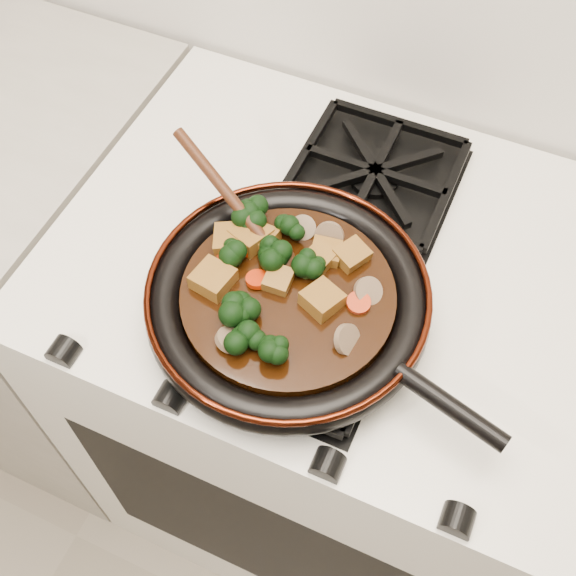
% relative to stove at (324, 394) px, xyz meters
% --- Properties ---
extents(stove, '(0.76, 0.60, 0.90)m').
position_rel_stove_xyz_m(stove, '(0.00, 0.00, 0.00)').
color(stove, white).
rests_on(stove, ground).
extents(burner_grate_front, '(0.23, 0.23, 0.03)m').
position_rel_stove_xyz_m(burner_grate_front, '(0.00, -0.14, 0.46)').
color(burner_grate_front, black).
rests_on(burner_grate_front, stove).
extents(burner_grate_back, '(0.23, 0.23, 0.03)m').
position_rel_stove_xyz_m(burner_grate_back, '(0.00, 0.14, 0.46)').
color(burner_grate_back, black).
rests_on(burner_grate_back, stove).
extents(skillet, '(0.47, 0.35, 0.05)m').
position_rel_stove_xyz_m(skillet, '(-0.02, -0.12, 0.49)').
color(skillet, black).
rests_on(skillet, burner_grate_front).
extents(braising_sauce, '(0.26, 0.26, 0.02)m').
position_rel_stove_xyz_m(braising_sauce, '(-0.02, -0.12, 0.50)').
color(braising_sauce, black).
rests_on(braising_sauce, skillet).
extents(tofu_cube_0, '(0.03, 0.04, 0.02)m').
position_rel_stove_xyz_m(tofu_cube_0, '(-0.04, -0.11, 0.52)').
color(tofu_cube_0, brown).
rests_on(tofu_cube_0, braising_sauce).
extents(tofu_cube_1, '(0.04, 0.04, 0.02)m').
position_rel_stove_xyz_m(tofu_cube_1, '(0.00, -0.05, 0.52)').
color(tofu_cube_1, brown).
rests_on(tofu_cube_1, braising_sauce).
extents(tofu_cube_2, '(0.04, 0.05, 0.02)m').
position_rel_stove_xyz_m(tofu_cube_2, '(-0.00, -0.06, 0.52)').
color(tofu_cube_2, brown).
rests_on(tofu_cube_2, braising_sauce).
extents(tofu_cube_3, '(0.06, 0.06, 0.03)m').
position_rel_stove_xyz_m(tofu_cube_3, '(-0.11, -0.08, 0.52)').
color(tofu_cube_3, brown).
rests_on(tofu_cube_3, braising_sauce).
extents(tofu_cube_4, '(0.06, 0.06, 0.03)m').
position_rel_stove_xyz_m(tofu_cube_4, '(-0.09, -0.07, 0.52)').
color(tofu_cube_4, brown).
rests_on(tofu_cube_4, braising_sauce).
extents(tofu_cube_5, '(0.05, 0.05, 0.03)m').
position_rel_stove_xyz_m(tofu_cube_5, '(0.03, -0.04, 0.52)').
color(tofu_cube_5, brown).
rests_on(tofu_cube_5, braising_sauce).
extents(tofu_cube_6, '(0.04, 0.04, 0.02)m').
position_rel_stove_xyz_m(tofu_cube_6, '(-0.08, -0.06, 0.52)').
color(tofu_cube_6, brown).
rests_on(tofu_cube_6, braising_sauce).
extents(tofu_cube_7, '(0.05, 0.05, 0.03)m').
position_rel_stove_xyz_m(tofu_cube_7, '(-0.11, -0.14, 0.52)').
color(tofu_cube_7, brown).
rests_on(tofu_cube_7, braising_sauce).
extents(tofu_cube_8, '(0.05, 0.06, 0.03)m').
position_rel_stove_xyz_m(tofu_cube_8, '(0.02, -0.12, 0.52)').
color(tofu_cube_8, brown).
rests_on(tofu_cube_8, braising_sauce).
extents(broccoli_floret_0, '(0.07, 0.07, 0.07)m').
position_rel_stove_xyz_m(broccoli_floret_0, '(-0.10, -0.04, 0.52)').
color(broccoli_floret_0, black).
rests_on(broccoli_floret_0, braising_sauce).
extents(broccoli_floret_1, '(0.08, 0.08, 0.07)m').
position_rel_stove_xyz_m(broccoli_floret_1, '(-0.05, -0.04, 0.52)').
color(broccoli_floret_1, black).
rests_on(broccoli_floret_1, braising_sauce).
extents(broccoli_floret_2, '(0.08, 0.08, 0.06)m').
position_rel_stove_xyz_m(broccoli_floret_2, '(-0.06, -0.09, 0.52)').
color(broccoli_floret_2, black).
rests_on(broccoli_floret_2, braising_sauce).
extents(broccoli_floret_3, '(0.07, 0.08, 0.07)m').
position_rel_stove_xyz_m(broccoli_floret_3, '(0.01, -0.20, 0.52)').
color(broccoli_floret_3, black).
rests_on(broccoli_floret_3, braising_sauce).
extents(broccoli_floret_4, '(0.07, 0.08, 0.07)m').
position_rel_stove_xyz_m(broccoli_floret_4, '(-0.06, -0.18, 0.52)').
color(broccoli_floret_4, black).
rests_on(broccoli_floret_4, braising_sauce).
extents(broccoli_floret_5, '(0.08, 0.09, 0.06)m').
position_rel_stove_xyz_m(broccoli_floret_5, '(-0.03, -0.20, 0.52)').
color(broccoli_floret_5, black).
rests_on(broccoli_floret_5, braising_sauce).
extents(broccoli_floret_6, '(0.09, 0.08, 0.08)m').
position_rel_stove_xyz_m(broccoli_floret_6, '(-0.10, -0.11, 0.52)').
color(broccoli_floret_6, black).
rests_on(broccoli_floret_6, braising_sauce).
extents(broccoli_floret_7, '(0.08, 0.07, 0.06)m').
position_rel_stove_xyz_m(broccoli_floret_7, '(-0.01, -0.09, 0.52)').
color(broccoli_floret_7, black).
rests_on(broccoli_floret_7, braising_sauce).
extents(broccoli_floret_8, '(0.07, 0.07, 0.06)m').
position_rel_stove_xyz_m(broccoli_floret_8, '(-0.11, -0.05, 0.52)').
color(broccoli_floret_8, black).
rests_on(broccoli_floret_8, braising_sauce).
extents(carrot_coin_0, '(0.03, 0.03, 0.01)m').
position_rel_stove_xyz_m(carrot_coin_0, '(-0.06, -0.12, 0.51)').
color(carrot_coin_0, '#BB2505').
rests_on(carrot_coin_0, braising_sauce).
extents(carrot_coin_1, '(0.03, 0.03, 0.02)m').
position_rel_stove_xyz_m(carrot_coin_1, '(-0.09, -0.08, 0.51)').
color(carrot_coin_1, '#BB2505').
rests_on(carrot_coin_1, braising_sauce).
extents(carrot_coin_2, '(0.03, 0.03, 0.01)m').
position_rel_stove_xyz_m(carrot_coin_2, '(0.06, -0.10, 0.51)').
color(carrot_coin_2, '#BB2505').
rests_on(carrot_coin_2, braising_sauce).
extents(carrot_coin_3, '(0.03, 0.03, 0.02)m').
position_rel_stove_xyz_m(carrot_coin_3, '(-0.11, -0.10, 0.51)').
color(carrot_coin_3, '#BB2505').
rests_on(carrot_coin_3, braising_sauce).
extents(mushroom_slice_0, '(0.05, 0.05, 0.02)m').
position_rel_stove_xyz_m(mushroom_slice_0, '(-0.05, -0.21, 0.52)').
color(mushroom_slice_0, '#7D6248').
rests_on(mushroom_slice_0, braising_sauce).
extents(mushroom_slice_1, '(0.05, 0.05, 0.03)m').
position_rel_stove_xyz_m(mushroom_slice_1, '(0.07, -0.08, 0.52)').
color(mushroom_slice_1, '#7D6248').
rests_on(mushroom_slice_1, braising_sauce).
extents(mushroom_slice_2, '(0.04, 0.03, 0.04)m').
position_rel_stove_xyz_m(mushroom_slice_2, '(-0.01, -0.03, 0.52)').
color(mushroom_slice_2, '#7D6248').
rests_on(mushroom_slice_2, braising_sauce).
extents(mushroom_slice_3, '(0.04, 0.04, 0.03)m').
position_rel_stove_xyz_m(mushroom_slice_3, '(-0.04, -0.03, 0.52)').
color(mushroom_slice_3, '#7D6248').
rests_on(mushroom_slice_3, braising_sauce).
extents(mushroom_slice_4, '(0.03, 0.04, 0.03)m').
position_rel_stove_xyz_m(mushroom_slice_4, '(0.07, -0.15, 0.52)').
color(mushroom_slice_4, '#7D6248').
rests_on(mushroom_slice_4, braising_sauce).
extents(wooden_spoon, '(0.13, 0.08, 0.20)m').
position_rel_stove_xyz_m(wooden_spoon, '(-0.10, -0.06, 0.53)').
color(wooden_spoon, '#3F1D0D').
rests_on(wooden_spoon, braising_sauce).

